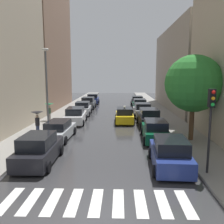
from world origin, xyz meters
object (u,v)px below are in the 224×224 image
parked_car_left_fourth (83,109)px  parked_car_right_sixth (137,101)px  parked_car_right_fourth (142,110)px  parked_car_right_nearest (170,154)px  traffic_light_right_corner (211,113)px  parked_car_left_nearest (39,150)px  parked_car_right_second (155,131)px  lamp_post_left (47,84)px  parked_car_left_second (59,130)px  parked_car_left_third (76,116)px  parked_car_right_fifth (140,105)px  parked_car_left_sixth (93,99)px  street_tree_right (194,84)px  pedestrian_foreground (49,108)px  pedestrian_near_tree (37,118)px  parked_car_right_third (149,118)px  taxi_midroad (124,116)px  parked_car_left_fifth (88,103)px

parked_car_left_fourth → parked_car_right_sixth: bearing=-41.8°
parked_car_right_fourth → parked_car_right_nearest: bearing=178.1°
parked_car_right_fourth → traffic_light_right_corner: size_ratio=0.96×
parked_car_left_nearest → parked_car_right_second: parked_car_left_nearest is taller
parked_car_right_sixth → lamp_post_left: 21.17m
parked_car_left_second → lamp_post_left: 4.71m
parked_car_left_third → parked_car_right_fifth: parked_car_left_third is taller
parked_car_left_sixth → traffic_light_right_corner: traffic_light_right_corner is taller
parked_car_right_second → street_tree_right: size_ratio=0.71×
pedestrian_foreground → street_tree_right: size_ratio=0.29×
parked_car_left_sixth → pedestrian_near_tree: 23.40m
street_tree_right → traffic_light_right_corner: size_ratio=1.51×
parked_car_left_third → parked_car_left_sixth: size_ratio=1.18×
parked_car_right_nearest → parked_car_right_third: (0.15, 10.94, 0.04)m
parked_car_left_third → traffic_light_right_corner: (9.23, -13.26, 2.49)m
parked_car_right_third → pedestrian_foreground: size_ratio=2.52×
traffic_light_right_corner → lamp_post_left: (-11.00, 9.31, 1.04)m
parked_car_left_sixth → parked_car_right_nearest: bearing=-166.9°
parked_car_right_fifth → parked_car_left_nearest: bearing=160.5°
parked_car_left_nearest → parked_car_left_sixth: (-0.12, 29.32, -0.00)m
parked_car_left_nearest → parked_car_right_second: 9.17m
pedestrian_near_tree → traffic_light_right_corner: traffic_light_right_corner is taller
parked_car_right_fifth → taxi_midroad: 9.30m
parked_car_left_sixth → taxi_midroad: size_ratio=0.96×
parked_car_left_sixth → lamp_post_left: (-1.67, -21.45, 3.51)m
parked_car_left_nearest → parked_car_left_sixth: size_ratio=1.08×
parked_car_left_third → parked_car_right_fourth: size_ratio=1.18×
parked_car_left_fourth → street_tree_right: bearing=-142.0°
parked_car_right_fourth → pedestrian_foreground: (-10.53, -3.30, 0.67)m
parked_car_right_second → taxi_midroad: size_ratio=1.07×
parked_car_right_sixth → traffic_light_right_corner: 28.09m
parked_car_right_nearest → parked_car_right_fifth: parked_car_right_nearest is taller
parked_car_left_fifth → traffic_light_right_corner: traffic_light_right_corner is taller
pedestrian_near_tree → lamp_post_left: lamp_post_left is taller
parked_car_left_sixth → parked_car_right_third: 20.35m
parked_car_left_fifth → parked_car_right_third: (7.79, -12.66, 0.02)m
parked_car_left_nearest → traffic_light_right_corner: traffic_light_right_corner is taller
street_tree_right → parked_car_left_sixth: bearing=113.1°
parked_car_right_fourth → parked_car_left_fifth: bearing=44.1°
parked_car_right_fifth → parked_car_left_sixth: bearing=43.8°
parked_car_right_second → street_tree_right: bearing=-93.9°
parked_car_right_sixth → pedestrian_foreground: (-10.69, -13.96, 0.71)m
parked_car_left_third → parked_car_left_sixth: bearing=-2.2°
parked_car_left_second → street_tree_right: street_tree_right is taller
parked_car_left_third → parked_car_left_fifth: parked_car_left_fifth is taller
parked_car_right_second → pedestrian_foreground: size_ratio=2.49×
parked_car_right_nearest → parked_car_right_third: bearing=1.9°
parked_car_left_fourth → parked_car_right_nearest: bearing=-159.0°
parked_car_left_sixth → parked_car_right_second: parked_car_left_sixth is taller
parked_car_left_third → parked_car_right_third: size_ratio=1.04×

